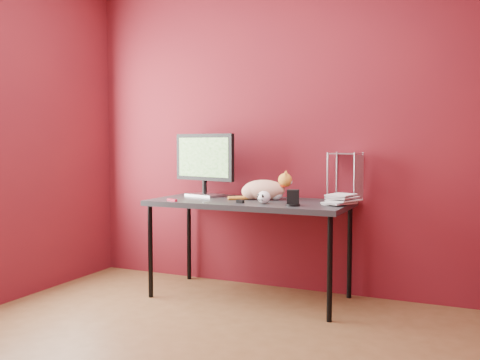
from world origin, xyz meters
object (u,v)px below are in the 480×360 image
at_px(skull_mug, 264,197).
at_px(book_stack, 334,143).
at_px(monitor, 204,162).
at_px(speaker, 293,198).
at_px(cat, 264,190).
at_px(desk, 250,207).

distance_m(skull_mug, book_stack, 0.63).
bearing_deg(skull_mug, book_stack, 42.72).
relative_size(monitor, skull_mug, 5.79).
bearing_deg(speaker, cat, 124.49).
bearing_deg(cat, desk, -144.67).
relative_size(cat, book_stack, 0.53).
bearing_deg(speaker, book_stack, 33.77).
bearing_deg(monitor, skull_mug, -11.23).
bearing_deg(speaker, monitor, 144.99).
height_order(monitor, skull_mug, monitor).
xyz_separation_m(monitor, book_stack, (1.08, -0.09, 0.15)).
bearing_deg(monitor, speaker, -7.23).
distance_m(speaker, book_stack, 0.50).
height_order(skull_mug, speaker, speaker).
relative_size(monitor, cat, 1.25).
distance_m(monitor, book_stack, 1.10).
bearing_deg(desk, cat, 45.96).
xyz_separation_m(monitor, speaker, (0.86, -0.33, -0.23)).
relative_size(desk, skull_mug, 14.96).
height_order(desk, cat, cat).
bearing_deg(desk, monitor, 164.22).
relative_size(speaker, book_stack, 0.13).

